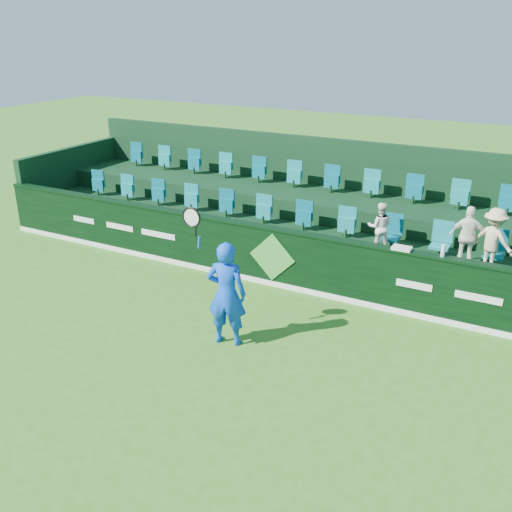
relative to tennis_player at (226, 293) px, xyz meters
The scene contains 13 objects.
ground 1.70m from the tennis_player, 104.85° to the right, with size 60.00×60.00×0.00m, color #376E1A.
sponsor_hoarding 2.71m from the tennis_player, 97.48° to the left, with size 16.00×0.25×1.35m.
stand_tier_front 3.83m from the tennis_player, 95.35° to the left, with size 16.00×2.00×0.80m, color black.
stand_tier_back 5.69m from the tennis_player, 93.56° to the left, with size 16.00×1.80×1.30m, color black.
stand_rear 6.13m from the tennis_player, 93.30° to the left, with size 16.00×4.10×2.60m.
seat_row_front 4.19m from the tennis_player, 94.84° to the left, with size 13.50×0.50×0.60m, color #075C6D.
seat_row_back 6.01m from the tennis_player, 93.38° to the left, with size 13.50×0.50×0.60m, color #075C6D.
tennis_player is the anchor object (origin of this frame).
spectator_left 4.14m from the tennis_player, 66.59° to the left, with size 0.53×0.41×1.09m, color white.
spectator_middle 5.16m from the tennis_player, 47.54° to the left, with size 0.75×0.31×1.28m, color white.
spectator_right 5.49m from the tennis_player, 43.81° to the left, with size 0.84×0.48×1.31m, color beige.
towel 3.62m from the tennis_player, 47.90° to the left, with size 0.37×0.24×0.06m, color silver.
drinks_bottle 4.19m from the tennis_player, 39.93° to the left, with size 0.08×0.08×0.25m, color silver.
Camera 1 is at (5.10, -6.50, 5.43)m, focal length 40.00 mm.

